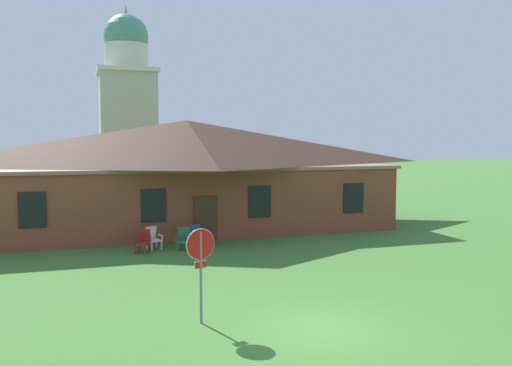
% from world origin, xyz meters
% --- Properties ---
extents(ground_plane, '(200.00, 200.00, 0.00)m').
position_xyz_m(ground_plane, '(0.00, 0.00, 0.00)').
color(ground_plane, '#3D702D').
extents(brick_building, '(20.75, 10.40, 5.75)m').
position_xyz_m(brick_building, '(-0.00, 17.30, 2.93)').
color(brick_building, brown).
rests_on(brick_building, ground).
extents(dome_tower, '(5.18, 5.18, 16.66)m').
position_xyz_m(dome_tower, '(-1.42, 37.48, 7.52)').
color(dome_tower, '#BCB29E').
rests_on(dome_tower, ground).
extents(stop_sign, '(0.78, 0.26, 2.43)m').
position_xyz_m(stop_sign, '(-2.72, 1.47, 1.71)').
color(stop_sign, slate).
rests_on(stop_sign, ground).
extents(lawn_chair_by_porch, '(0.82, 0.85, 0.96)m').
position_xyz_m(lawn_chair_by_porch, '(-3.15, 10.67, 0.50)').
color(lawn_chair_by_porch, maroon).
rests_on(lawn_chair_by_porch, ground).
extents(lawn_chair_near_door, '(0.77, 0.82, 0.96)m').
position_xyz_m(lawn_chair_near_door, '(-2.67, 11.32, 0.50)').
color(lawn_chair_near_door, white).
rests_on(lawn_chair_near_door, ground).
extents(lawn_chair_left_end, '(0.75, 0.80, 0.96)m').
position_xyz_m(lawn_chair_left_end, '(-1.44, 10.70, 0.50)').
color(lawn_chair_left_end, '#28704C').
rests_on(lawn_chair_left_end, ground).
extents(lawn_chair_middle, '(0.84, 0.86, 0.96)m').
position_xyz_m(lawn_chair_middle, '(-0.74, 11.24, 0.50)').
color(lawn_chair_middle, '#2D5693').
rests_on(lawn_chair_middle, ground).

